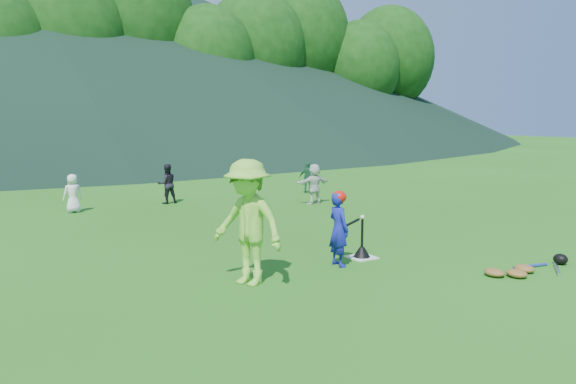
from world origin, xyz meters
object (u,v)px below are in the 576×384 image
object	(u,v)px
home_plate	(362,257)
batting_tee	(362,251)
fielder_b	(167,184)
adult_coach	(248,222)
batter_child	(339,229)
fielder_a	(73,193)
equipment_pile	(525,269)
fielder_d	(314,184)
fielder_c	(308,178)

from	to	relation	value
home_plate	batting_tee	size ratio (longest dim) A/B	0.66
fielder_b	adult_coach	bearing A→B (deg)	80.03
batter_child	fielder_b	size ratio (longest dim) A/B	1.09
adult_coach	fielder_a	xyz separation A→B (m)	(-0.94, 8.06, -0.43)
fielder_b	equipment_pile	xyz separation A→B (m)	(2.40, -10.05, -0.51)
batter_child	fielder_a	distance (m)	8.38
fielder_a	fielder_b	world-z (taller)	fielder_b
batter_child	adult_coach	xyz separation A→B (m)	(-1.78, -0.13, 0.31)
batter_child	adult_coach	distance (m)	1.81
batter_child	fielder_b	xyz separation A→B (m)	(-0.09, 8.12, -0.05)
fielder_b	fielder_d	bearing A→B (deg)	148.99
fielder_a	batting_tee	distance (m)	8.45
adult_coach	equipment_pile	world-z (taller)	adult_coach
adult_coach	fielder_c	size ratio (longest dim) A/B	1.84
fielder_b	fielder_c	size ratio (longest dim) A/B	1.12
home_plate	fielder_b	bearing A→B (deg)	95.50
fielder_b	fielder_d	size ratio (longest dim) A/B	0.99
home_plate	fielder_c	xyz separation A→B (m)	(3.96, 7.66, 0.50)
batter_child	fielder_d	world-z (taller)	batter_child
fielder_d	fielder_b	bearing A→B (deg)	-32.87
adult_coach	batting_tee	distance (m)	2.60
fielder_a	equipment_pile	distance (m)	11.07
adult_coach	fielder_d	distance (m)	7.97
home_plate	fielder_d	distance (m)	6.32
fielder_a	fielder_c	world-z (taller)	fielder_c
fielder_c	equipment_pile	size ratio (longest dim) A/B	0.57
adult_coach	batting_tee	world-z (taller)	adult_coach
home_plate	fielder_d	size ratio (longest dim) A/B	0.39
batter_child	fielder_c	size ratio (longest dim) A/B	1.23
fielder_b	equipment_pile	distance (m)	10.34
batter_child	fielder_a	bearing A→B (deg)	21.29
adult_coach	batting_tee	size ratio (longest dim) A/B	2.76
fielder_c	batting_tee	world-z (taller)	fielder_c
fielder_a	home_plate	bearing A→B (deg)	108.70
fielder_a	equipment_pile	xyz separation A→B (m)	(5.03, -9.85, -0.44)
home_plate	fielder_a	size ratio (longest dim) A/B	0.44
adult_coach	fielder_a	bearing A→B (deg)	163.05
batter_child	fielder_b	bearing A→B (deg)	2.97
fielder_c	fielder_d	size ratio (longest dim) A/B	0.88
fielder_d	equipment_pile	xyz separation A→B (m)	(-1.19, -7.76, -0.51)
adult_coach	fielder_b	xyz separation A→B (m)	(1.69, 8.25, -0.37)
batter_child	fielder_a	xyz separation A→B (m)	(-2.72, 7.92, -0.12)
fielder_a	fielder_d	world-z (taller)	fielder_d
adult_coach	fielder_d	xyz separation A→B (m)	(5.27, 5.96, -0.36)
adult_coach	fielder_d	world-z (taller)	adult_coach
batter_child	home_plate	bearing A→B (deg)	-71.17
home_plate	batter_child	world-z (taller)	batter_child
adult_coach	fielder_b	distance (m)	8.43
fielder_b	fielder_d	distance (m)	4.26
batting_tee	equipment_pile	xyz separation A→B (m)	(1.63, -2.13, -0.06)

